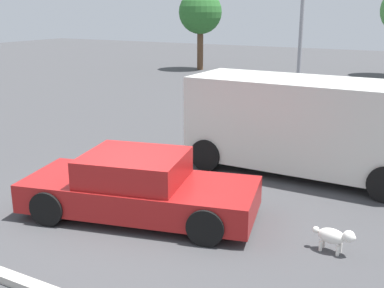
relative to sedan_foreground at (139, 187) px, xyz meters
The scene contains 7 objects.
ground_plane 0.58m from the sedan_foreground, 97.83° to the right, with size 80.00×80.00×0.00m, color #424244.
sedan_foreground is the anchor object (origin of this frame).
dog 3.57m from the sedan_foreground, ahead, with size 0.69×0.29×0.44m.
van_white 4.38m from the sedan_foreground, 63.59° to the left, with size 5.28×2.15×2.21m.
pedestrian 7.67m from the sedan_foreground, 88.14° to the left, with size 0.52×0.39×1.75m.
parking_curb 2.84m from the sedan_foreground, 90.42° to the right, with size 7.59×0.20×0.12m, color #B7B2A8.
tree_back_center 22.34m from the sedan_foreground, 115.02° to the left, with size 2.65×2.65×4.84m.
Camera 1 is at (4.92, -6.67, 3.78)m, focal length 44.78 mm.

